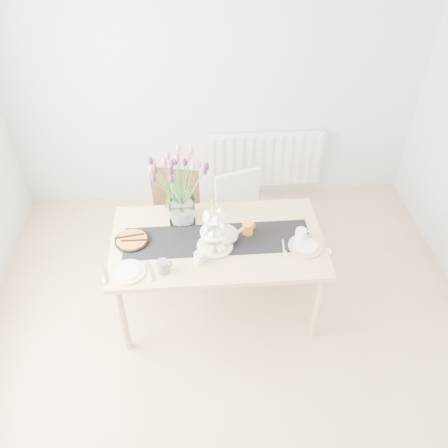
{
  "coord_description": "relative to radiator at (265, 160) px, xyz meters",
  "views": [
    {
      "loc": [
        -0.24,
        -1.93,
        3.17
      ],
      "look_at": [
        -0.04,
        0.63,
        0.95
      ],
      "focal_mm": 38.0,
      "sensor_mm": 36.0,
      "label": 1
    }
  ],
  "objects": [
    {
      "name": "plate_left",
      "position": [
        -1.23,
        -1.8,
        0.31
      ],
      "size": [
        0.3,
        0.3,
        0.01
      ],
      "primitive_type": "cylinder",
      "rotation": [
        0.0,
        0.0,
        0.28
      ],
      "color": "white",
      "rests_on": "dining_table"
    },
    {
      "name": "mug_white",
      "position": [
        -0.73,
        -1.74,
        0.34
      ],
      "size": [
        0.08,
        0.08,
        0.09
      ],
      "primitive_type": "cylinder",
      "rotation": [
        0.0,
        0.0,
        -0.04
      ],
      "color": "silver",
      "rests_on": "dining_table"
    },
    {
      "name": "teapot",
      "position": [
        -0.51,
        -1.55,
        0.38
      ],
      "size": [
        0.29,
        0.25,
        0.16
      ],
      "primitive_type": null,
      "rotation": [
        0.0,
        0.0,
        0.23
      ],
      "color": "white",
      "rests_on": "dining_table"
    },
    {
      "name": "mug_grey",
      "position": [
        -0.99,
        -1.81,
        0.35
      ],
      "size": [
        0.11,
        0.11,
        0.1
      ],
      "primitive_type": "cylinder",
      "rotation": [
        0.0,
        0.0,
        0.45
      ],
      "color": "slate",
      "rests_on": "dining_table"
    },
    {
      "name": "chair_white",
      "position": [
        -0.33,
        -0.87,
        0.03
      ],
      "size": [
        0.52,
        0.52,
        0.84
      ],
      "rotation": [
        0.0,
        0.0,
        0.3
      ],
      "color": "silver",
      "rests_on": "ground"
    },
    {
      "name": "mug_orange",
      "position": [
        -0.36,
        -1.46,
        0.35
      ],
      "size": [
        0.12,
        0.12,
        0.1
      ],
      "primitive_type": "cylinder",
      "rotation": [
        0.0,
        0.0,
        0.54
      ],
      "color": "orange",
      "rests_on": "dining_table"
    },
    {
      "name": "room_shell",
      "position": [
        -0.5,
        -2.19,
        0.85
      ],
      "size": [
        4.5,
        4.5,
        4.5
      ],
      "color": "tan",
      "rests_on": "ground"
    },
    {
      "name": "radiator",
      "position": [
        0.0,
        0.0,
        0.0
      ],
      "size": [
        1.2,
        0.08,
        0.6
      ],
      "primitive_type": "cube",
      "color": "white",
      "rests_on": "room_shell"
    },
    {
      "name": "cake_stand",
      "position": [
        -0.61,
        -1.59,
        0.41
      ],
      "size": [
        0.27,
        0.27,
        0.39
      ],
      "rotation": [
        0.0,
        0.0,
        0.27
      ],
      "color": "gold",
      "rests_on": "dining_table"
    },
    {
      "name": "tulip_vase",
      "position": [
        -0.85,
        -1.25,
        0.7
      ],
      "size": [
        0.72,
        0.72,
        0.62
      ],
      "rotation": [
        0.0,
        0.0,
        -0.18
      ],
      "color": "silver",
      "rests_on": "dining_table"
    },
    {
      "name": "cream_jug",
      "position": [
        0.04,
        -1.55,
        0.34
      ],
      "size": [
        0.09,
        0.09,
        0.09
      ],
      "primitive_type": "cylinder",
      "rotation": [
        0.0,
        0.0,
        -0.0
      ],
      "color": "silver",
      "rests_on": "dining_table"
    },
    {
      "name": "dining_table",
      "position": [
        -0.59,
        -1.51,
        0.22
      ],
      "size": [
        1.6,
        0.9,
        0.75
      ],
      "color": "tan",
      "rests_on": "ground"
    },
    {
      "name": "plate_right",
      "position": [
        0.06,
        -1.64,
        0.31
      ],
      "size": [
        0.28,
        0.28,
        0.01
      ],
      "primitive_type": "cylinder",
      "rotation": [
        0.0,
        0.0,
        -0.11
      ],
      "color": "silver",
      "rests_on": "dining_table"
    },
    {
      "name": "tart_tin",
      "position": [
        -1.23,
        -1.49,
        0.31
      ],
      "size": [
        0.26,
        0.26,
        0.03
      ],
      "rotation": [
        0.0,
        0.0,
        -0.28
      ],
      "color": "black",
      "rests_on": "dining_table"
    },
    {
      "name": "chair_brown",
      "position": [
        -0.94,
        -0.84,
        0.05
      ],
      "size": [
        0.51,
        0.51,
        0.87
      ],
      "rotation": [
        0.0,
        0.0,
        -0.22
      ],
      "color": "#3C1F16",
      "rests_on": "ground"
    },
    {
      "name": "table_runner",
      "position": [
        -0.59,
        -1.51,
        0.3
      ],
      "size": [
        1.4,
        0.35,
        0.01
      ],
      "primitive_type": "cube",
      "color": "black",
      "rests_on": "dining_table"
    }
  ]
}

